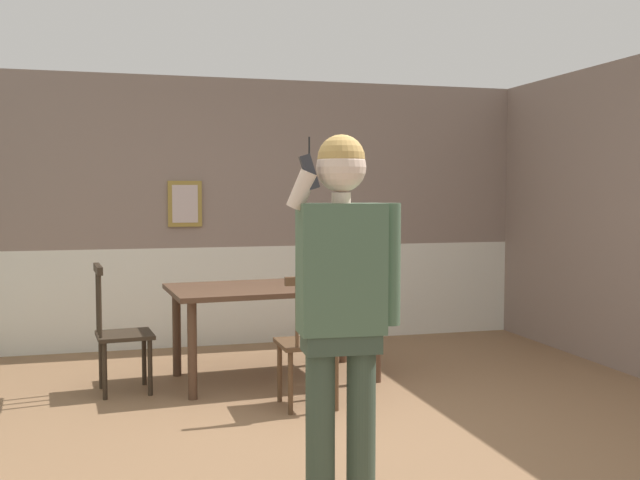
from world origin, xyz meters
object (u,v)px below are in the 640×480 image
(dining_table, at_px, (275,297))
(person_figure, at_px, (342,294))
(chair_by_doorway, at_px, (119,332))
(chair_near_window, at_px, (309,342))

(dining_table, bearing_deg, person_figure, -94.58)
(chair_by_doorway, bearing_deg, dining_table, 88.72)
(dining_table, height_order, person_figure, person_figure)
(chair_near_window, xyz_separation_m, person_figure, (-0.27, -1.70, 0.58))
(dining_table, relative_size, person_figure, 0.98)
(chair_near_window, height_order, chair_by_doorway, chair_by_doorway)
(dining_table, distance_m, person_figure, 2.59)
(chair_near_window, xyz_separation_m, chair_by_doorway, (-1.29, 0.76, -0.00))
(dining_table, xyz_separation_m, chair_by_doorway, (-1.23, -0.10, -0.21))
(chair_near_window, distance_m, person_figure, 1.81)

